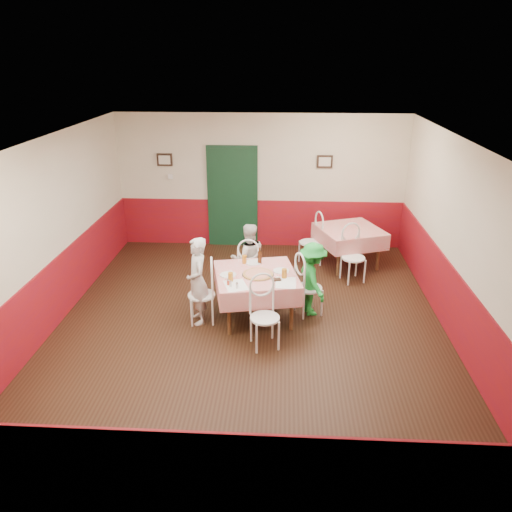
# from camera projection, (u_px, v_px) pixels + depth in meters

# --- Properties ---
(floor) EXTENTS (7.00, 7.00, 0.00)m
(floor) POSITION_uv_depth(u_px,v_px,m) (250.00, 325.00, 7.73)
(floor) COLOR black
(floor) RESTS_ON ground
(ceiling) EXTENTS (7.00, 7.00, 0.00)m
(ceiling) POSITION_uv_depth(u_px,v_px,m) (249.00, 142.00, 6.67)
(ceiling) COLOR white
(ceiling) RESTS_ON back_wall
(back_wall) EXTENTS (6.00, 0.10, 2.80)m
(back_wall) POSITION_uv_depth(u_px,v_px,m) (261.00, 182.00, 10.43)
(back_wall) COLOR beige
(back_wall) RESTS_ON ground
(front_wall) EXTENTS (6.00, 0.10, 2.80)m
(front_wall) POSITION_uv_depth(u_px,v_px,m) (219.00, 395.00, 3.97)
(front_wall) COLOR beige
(front_wall) RESTS_ON ground
(left_wall) EXTENTS (0.10, 7.00, 2.80)m
(left_wall) POSITION_uv_depth(u_px,v_px,m) (47.00, 236.00, 7.36)
(left_wall) COLOR beige
(left_wall) RESTS_ON ground
(right_wall) EXTENTS (0.10, 7.00, 2.80)m
(right_wall) POSITION_uv_depth(u_px,v_px,m) (461.00, 245.00, 7.04)
(right_wall) COLOR beige
(right_wall) RESTS_ON ground
(wainscot_back) EXTENTS (6.00, 0.03, 1.00)m
(wainscot_back) POSITION_uv_depth(u_px,v_px,m) (261.00, 223.00, 10.76)
(wainscot_back) COLOR maroon
(wainscot_back) RESTS_ON ground
(wainscot_front) EXTENTS (6.00, 0.03, 1.00)m
(wainscot_front) POSITION_uv_depth(u_px,v_px,m) (222.00, 478.00, 4.32)
(wainscot_front) COLOR maroon
(wainscot_front) RESTS_ON ground
(wainscot_left) EXTENTS (0.03, 7.00, 1.00)m
(wainscot_left) POSITION_uv_depth(u_px,v_px,m) (57.00, 291.00, 7.70)
(wainscot_left) COLOR maroon
(wainscot_left) RESTS_ON ground
(wainscot_right) EXTENTS (0.03, 7.00, 1.00)m
(wainscot_right) POSITION_uv_depth(u_px,v_px,m) (451.00, 301.00, 7.38)
(wainscot_right) COLOR maroon
(wainscot_right) RESTS_ON ground
(door) EXTENTS (0.96, 0.06, 2.10)m
(door) POSITION_uv_depth(u_px,v_px,m) (233.00, 198.00, 10.55)
(door) COLOR black
(door) RESTS_ON ground
(picture_left) EXTENTS (0.32, 0.03, 0.26)m
(picture_left) POSITION_uv_depth(u_px,v_px,m) (165.00, 160.00, 10.32)
(picture_left) COLOR black
(picture_left) RESTS_ON back_wall
(picture_right) EXTENTS (0.32, 0.03, 0.26)m
(picture_right) POSITION_uv_depth(u_px,v_px,m) (325.00, 162.00, 10.14)
(picture_right) COLOR black
(picture_right) RESTS_ON back_wall
(thermostat) EXTENTS (0.10, 0.03, 0.10)m
(thermostat) POSITION_uv_depth(u_px,v_px,m) (171.00, 176.00, 10.45)
(thermostat) COLOR white
(thermostat) RESTS_ON back_wall
(main_table) EXTENTS (1.44, 1.44, 0.77)m
(main_table) POSITION_uv_depth(u_px,v_px,m) (256.00, 296.00, 7.83)
(main_table) COLOR red
(main_table) RESTS_ON ground
(second_table) EXTENTS (1.45, 1.45, 0.77)m
(second_table) POSITION_uv_depth(u_px,v_px,m) (349.00, 247.00, 9.78)
(second_table) COLOR red
(second_table) RESTS_ON ground
(chair_left) EXTENTS (0.48, 0.48, 0.90)m
(chair_left) POSITION_uv_depth(u_px,v_px,m) (202.00, 295.00, 7.68)
(chair_left) COLOR white
(chair_left) RESTS_ON ground
(chair_right) EXTENTS (0.55, 0.55, 0.90)m
(chair_right) POSITION_uv_depth(u_px,v_px,m) (309.00, 288.00, 7.91)
(chair_right) COLOR white
(chair_right) RESTS_ON ground
(chair_far) EXTENTS (0.44, 0.44, 0.90)m
(chair_far) POSITION_uv_depth(u_px,v_px,m) (249.00, 270.00, 8.58)
(chair_far) COLOR white
(chair_far) RESTS_ON ground
(chair_near) EXTENTS (0.53, 0.53, 0.90)m
(chair_near) POSITION_uv_depth(u_px,v_px,m) (265.00, 318.00, 7.02)
(chair_near) COLOR white
(chair_near) RESTS_ON ground
(chair_second_a) EXTENTS (0.54, 0.54, 0.90)m
(chair_second_a) POSITION_uv_depth(u_px,v_px,m) (310.00, 243.00, 9.79)
(chair_second_a) COLOR white
(chair_second_a) RESTS_ON ground
(chair_second_b) EXTENTS (0.54, 0.54, 0.90)m
(chair_second_b) POSITION_uv_depth(u_px,v_px,m) (354.00, 258.00, 9.06)
(chair_second_b) COLOR white
(chair_second_b) RESTS_ON ground
(pizza) EXTENTS (0.55, 0.55, 0.03)m
(pizza) POSITION_uv_depth(u_px,v_px,m) (258.00, 274.00, 7.62)
(pizza) COLOR #B74723
(pizza) RESTS_ON main_table
(plate_left) EXTENTS (0.30, 0.30, 0.01)m
(plate_left) POSITION_uv_depth(u_px,v_px,m) (228.00, 275.00, 7.61)
(plate_left) COLOR white
(plate_left) RESTS_ON main_table
(plate_right) EXTENTS (0.30, 0.30, 0.01)m
(plate_right) POSITION_uv_depth(u_px,v_px,m) (281.00, 271.00, 7.75)
(plate_right) COLOR white
(plate_right) RESTS_ON main_table
(plate_far) EXTENTS (0.30, 0.30, 0.01)m
(plate_far) POSITION_uv_depth(u_px,v_px,m) (253.00, 263.00, 8.06)
(plate_far) COLOR white
(plate_far) RESTS_ON main_table
(glass_a) EXTENTS (0.09, 0.09, 0.14)m
(glass_a) POSITION_uv_depth(u_px,v_px,m) (231.00, 277.00, 7.40)
(glass_a) COLOR #BF7219
(glass_a) RESTS_ON main_table
(glass_b) EXTENTS (0.09, 0.09, 0.14)m
(glass_b) POSITION_uv_depth(u_px,v_px,m) (284.00, 273.00, 7.50)
(glass_b) COLOR #BF7219
(glass_b) RESTS_ON main_table
(glass_c) EXTENTS (0.09, 0.09, 0.14)m
(glass_c) POSITION_uv_depth(u_px,v_px,m) (244.00, 259.00, 8.02)
(glass_c) COLOR #BF7219
(glass_c) RESTS_ON main_table
(beer_bottle) EXTENTS (0.08, 0.08, 0.25)m
(beer_bottle) POSITION_uv_depth(u_px,v_px,m) (260.00, 256.00, 8.00)
(beer_bottle) COLOR #381C0A
(beer_bottle) RESTS_ON main_table
(shaker_a) EXTENTS (0.04, 0.04, 0.09)m
(shaker_a) POSITION_uv_depth(u_px,v_px,m) (231.00, 284.00, 7.23)
(shaker_a) COLOR silver
(shaker_a) RESTS_ON main_table
(shaker_b) EXTENTS (0.04, 0.04, 0.09)m
(shaker_b) POSITION_uv_depth(u_px,v_px,m) (237.00, 286.00, 7.18)
(shaker_b) COLOR silver
(shaker_b) RESTS_ON main_table
(shaker_c) EXTENTS (0.04, 0.04, 0.09)m
(shaker_c) POSITION_uv_depth(u_px,v_px,m) (228.00, 282.00, 7.28)
(shaker_c) COLOR #B23319
(shaker_c) RESTS_ON main_table
(menu_left) EXTENTS (0.42, 0.48, 0.00)m
(menu_left) POSITION_uv_depth(u_px,v_px,m) (236.00, 285.00, 7.29)
(menu_left) COLOR white
(menu_left) RESTS_ON main_table
(menu_right) EXTENTS (0.30, 0.40, 0.00)m
(menu_right) POSITION_uv_depth(u_px,v_px,m) (286.00, 283.00, 7.37)
(menu_right) COLOR white
(menu_right) RESTS_ON main_table
(wallet) EXTENTS (0.13, 0.11, 0.02)m
(wallet) POSITION_uv_depth(u_px,v_px,m) (277.00, 279.00, 7.45)
(wallet) COLOR black
(wallet) RESTS_ON main_table
(diner_left) EXTENTS (0.48, 0.59, 1.38)m
(diner_left) POSITION_uv_depth(u_px,v_px,m) (198.00, 281.00, 7.59)
(diner_left) COLOR gray
(diner_left) RESTS_ON ground
(diner_far) EXTENTS (0.72, 0.63, 1.26)m
(diner_far) POSITION_uv_depth(u_px,v_px,m) (248.00, 259.00, 8.55)
(diner_far) COLOR gray
(diner_far) RESTS_ON ground
(diner_right) EXTENTS (0.67, 0.88, 1.20)m
(diner_right) POSITION_uv_depth(u_px,v_px,m) (312.00, 279.00, 7.86)
(diner_right) COLOR gray
(diner_right) RESTS_ON ground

